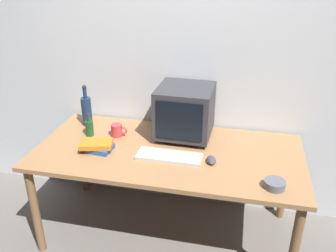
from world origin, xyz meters
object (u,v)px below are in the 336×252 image
Objects in this scene: bottle_short at (89,127)px; book_stack at (97,146)px; cd_spindle at (275,184)px; bottle_tall at (87,110)px; keyboard at (169,157)px; computer_mouse at (211,160)px; crt_monitor at (185,111)px; mug at (117,130)px.

bottle_short is 0.25m from book_stack.
book_stack is 1.94× the size of cd_spindle.
cd_spindle is (1.14, -0.18, -0.01)m from book_stack.
cd_spindle is (1.37, -0.55, -0.10)m from bottle_tall.
computer_mouse reaches higher than keyboard.
book_stack reaches higher than computer_mouse.
crt_monitor is 3.96× the size of computer_mouse.
cd_spindle is at bearing -16.64° from bottle_short.
bottle_tall is 2.69× the size of mug.
book_stack is at bearing -57.77° from bottle_tall.
bottle_short reaches higher than mug.
cd_spindle is (0.65, -0.19, 0.01)m from keyboard.
mug is (0.29, -0.13, -0.08)m from bottle_tall.
bottle_tall is 1.87× the size of bottle_short.
crt_monitor is 0.38m from keyboard.
bottle_short is 1.44× the size of cd_spindle.
bottle_short is 1.34m from cd_spindle.
keyboard is 0.67m from cd_spindle.
bottle_tall is 0.33m from mug.
computer_mouse is 0.93m from bottle_short.
crt_monitor reaches higher than bottle_short.
book_stack reaches higher than keyboard.
bottle_tall is at bearing 155.33° from mug.
crt_monitor reaches higher than keyboard.
computer_mouse is at bearing 1.82° from keyboard.
mug is at bearing -167.09° from crt_monitor.
bottle_tall is at bearing 178.24° from crt_monitor.
bottle_tall is 1.39× the size of book_stack.
bottle_short is at bearing 163.36° from cd_spindle.
book_stack is at bearing -147.27° from crt_monitor.
bottle_short is (-0.67, -0.14, -0.13)m from crt_monitor.
keyboard is 3.50× the size of cd_spindle.
keyboard is at bearing 0.49° from book_stack.
cd_spindle is at bearing -21.82° from bottle_tall.
keyboard is at bearing 169.11° from computer_mouse.
cd_spindle is (0.38, -0.20, 0.00)m from computer_mouse.
bottle_tall reaches higher than mug.
mug is at bearing -24.67° from bottle_tall.
mug is (-0.44, 0.23, 0.03)m from keyboard.
computer_mouse is (0.27, 0.01, 0.01)m from keyboard.
crt_monitor is at bearing 112.79° from computer_mouse.
mug is at bearing 152.66° from keyboard.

